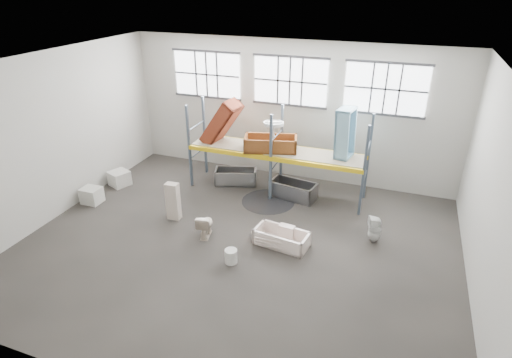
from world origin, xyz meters
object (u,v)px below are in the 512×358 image
at_px(bathtub_beige, 282,238).
at_px(cistern_tall, 173,201).
at_px(rust_tub_flat, 271,144).
at_px(bucket, 231,256).
at_px(steel_tub_right, 293,190).
at_px(carton_near, 92,195).
at_px(blue_tub_upright, 345,133).
at_px(toilet_beige, 205,225).
at_px(steel_tub_left, 236,176).
at_px(toilet_white, 375,229).

height_order(bathtub_beige, cistern_tall, cistern_tall).
distance_m(rust_tub_flat, bucket, 4.52).
distance_m(steel_tub_right, bucket, 4.13).
bearing_deg(carton_near, bathtub_beige, -1.39).
bearing_deg(bathtub_beige, blue_tub_upright, 79.60).
bearing_deg(bathtub_beige, toilet_beige, -163.70).
bearing_deg(toilet_beige, steel_tub_left, -93.34).
relative_size(bathtub_beige, bucket, 3.89).
xyz_separation_m(bathtub_beige, toilet_beige, (-2.23, -0.33, 0.14)).
height_order(bathtub_beige, steel_tub_left, steel_tub_left).
height_order(steel_tub_left, blue_tub_upright, blue_tub_upright).
bearing_deg(steel_tub_left, bathtub_beige, -49.26).
relative_size(cistern_tall, rust_tub_flat, 0.70).
xyz_separation_m(bathtub_beige, carton_near, (-6.71, 0.16, 0.04)).
bearing_deg(bucket, blue_tub_upright, 64.94).
bearing_deg(bucket, bathtub_beige, 50.63).
distance_m(bathtub_beige, carton_near, 6.71).
bearing_deg(bucket, toilet_white, 33.85).
distance_m(toilet_beige, cistern_tall, 1.48).
height_order(bucket, carton_near, carton_near).
relative_size(bathtub_beige, blue_tub_upright, 0.94).
height_order(toilet_beige, steel_tub_left, toilet_beige).
xyz_separation_m(bathtub_beige, bucket, (-1.02, -1.24, -0.03)).
distance_m(blue_tub_upright, carton_near, 8.62).
xyz_separation_m(steel_tub_left, steel_tub_right, (2.27, -0.31, 0.01)).
xyz_separation_m(rust_tub_flat, blue_tub_upright, (2.40, 0.26, 0.57)).
distance_m(toilet_white, bucket, 4.17).
bearing_deg(steel_tub_left, toilet_white, -22.01).
bearing_deg(toilet_beige, carton_near, -17.68).
xyz_separation_m(steel_tub_right, bucket, (-0.57, -4.09, -0.09)).
relative_size(toilet_beige, cistern_tall, 0.60).
distance_m(toilet_white, carton_near, 9.19).
relative_size(bathtub_beige, cistern_tall, 1.25).
bearing_deg(blue_tub_upright, rust_tub_flat, -173.79).
xyz_separation_m(toilet_white, steel_tub_left, (-5.16, 2.09, -0.13)).
bearing_deg(steel_tub_right, steel_tub_left, 172.12).
bearing_deg(toilet_white, steel_tub_left, -129.77).
xyz_separation_m(toilet_beige, carton_near, (-4.48, 0.49, -0.10)).
relative_size(toilet_white, blue_tub_upright, 0.49).
height_order(bathtub_beige, steel_tub_right, steel_tub_right).
height_order(rust_tub_flat, carton_near, rust_tub_flat).
relative_size(toilet_beige, carton_near, 1.18).
relative_size(cistern_tall, blue_tub_upright, 0.75).
height_order(toilet_beige, rust_tub_flat, rust_tub_flat).
distance_m(steel_tub_left, steel_tub_right, 2.29).
bearing_deg(steel_tub_right, bucket, -97.91).
distance_m(toilet_beige, toilet_white, 4.87).
distance_m(toilet_beige, carton_near, 4.51).
relative_size(toilet_beige, bucket, 1.88).
distance_m(bathtub_beige, cistern_tall, 3.61).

